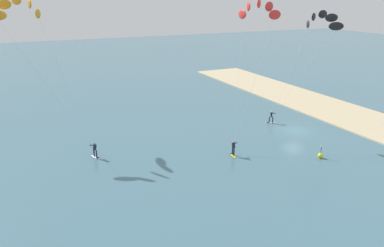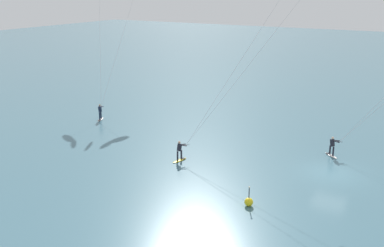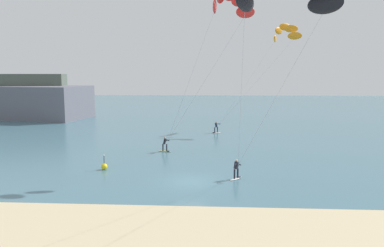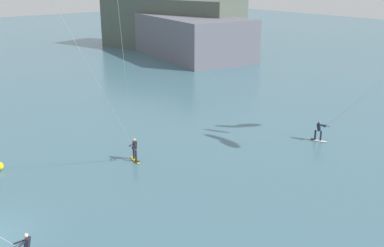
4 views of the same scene
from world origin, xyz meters
TOP-DOWN VIEW (x-y plane):
  - ground_plane at (0.00, 0.00)m, footprint 240.00×240.00m
  - sand_strip at (0.00, -11.00)m, footprint 80.00×10.19m
  - kitesurfer_nearshore at (5.45, -7.66)m, footprint 5.97×10.98m
  - kitesurfer_mid_water at (2.86, 4.52)m, footprint 9.76×9.49m
  - kitesurfer_far_out at (12.29, 29.66)m, footprint 13.36×8.92m
  - marker_buoy at (-8.08, 3.25)m, footprint 0.56×0.56m

SIDE VIEW (x-z plane):
  - ground_plane at x=0.00m, z-range 0.00..0.00m
  - sand_strip at x=0.00m, z-range 0.00..0.16m
  - marker_buoy at x=-8.08m, z-range -0.39..0.99m
  - kitesurfer_nearshore at x=5.45m, z-range 5.42..19.77m
  - kitesurfer_mid_water at x=2.86m, z-range 6.15..22.05m
  - kitesurfer_far_out at x=12.29m, z-range 6.31..22.63m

